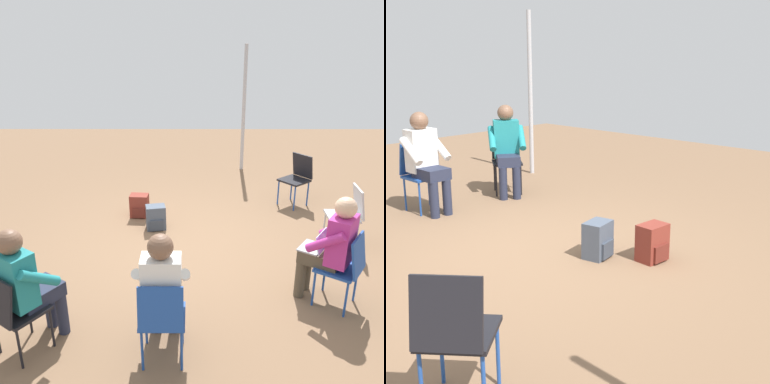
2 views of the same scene
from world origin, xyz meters
The scene contains 9 objects.
ground_plane centered at (0.00, 0.00, 0.00)m, with size 14.00×14.00×0.00m, color brown.
chair_north centered at (0.11, 2.11, 0.50)m, with size 0.40×0.44×0.85m.
chair_northeast centered at (1.43, 2.01, 0.50)m, with size 0.57×0.58×0.85m.
chair_southwest centered at (-1.87, -1.52, 0.50)m, with size 0.58×0.58×0.85m.
person_in_teal centered at (1.34, 1.88, 0.69)m, with size 0.63×0.63×1.24m.
person_in_white centered at (0.11, 1.94, 0.69)m, with size 0.49×0.52×1.24m.
backpack_near_laptop_user centered at (0.68, -1.02, 0.16)m, with size 0.29×0.26×0.36m.
backpack_by_empty_chair centered at (0.39, -0.58, 0.16)m, with size 0.31×0.28×0.36m.
tent_pole_far centered at (2.48, 2.64, 1.28)m, with size 0.07×0.07×2.56m, color #B2B2B7.
Camera 2 is at (-3.31, -3.76, 1.94)m, focal length 50.00 mm.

